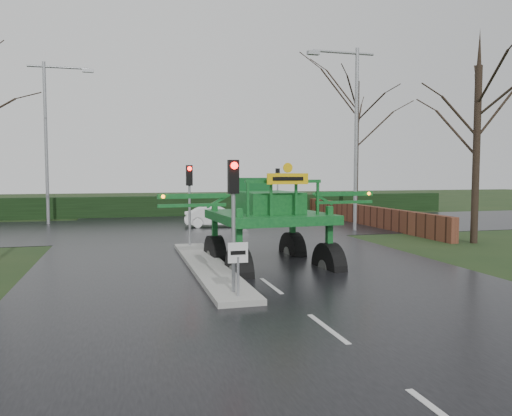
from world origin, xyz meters
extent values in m
plane|color=black|center=(0.00, 0.00, 0.00)|extent=(140.00, 140.00, 0.00)
cube|color=black|center=(0.00, 10.00, 0.00)|extent=(14.00, 80.00, 0.02)
cube|color=black|center=(0.00, 16.00, 0.01)|extent=(80.00, 12.00, 0.02)
cube|color=gray|center=(-1.30, 3.00, 0.09)|extent=(1.20, 10.00, 0.16)
cube|color=black|center=(0.00, 24.00, 0.75)|extent=(44.00, 0.90, 1.50)
cube|color=#592D1E|center=(10.50, 16.00, 0.60)|extent=(0.40, 20.00, 1.20)
cylinder|color=gray|center=(-1.30, -1.50, 0.65)|extent=(0.07, 0.07, 1.00)
cube|color=silver|center=(-1.30, -1.50, 1.25)|extent=(0.50, 0.04, 0.50)
cube|color=black|center=(-1.30, -1.52, 1.25)|extent=(0.38, 0.01, 0.10)
cylinder|color=gray|center=(-1.30, -1.00, 1.75)|extent=(0.10, 0.10, 3.50)
cube|color=black|center=(-1.30, -1.00, 3.10)|extent=(0.26, 0.22, 0.85)
sphere|color=#FF0C07|center=(-1.30, -1.13, 3.38)|extent=(0.18, 0.18, 0.18)
cylinder|color=gray|center=(-1.30, 7.50, 1.75)|extent=(0.10, 0.10, 3.50)
cube|color=black|center=(-1.30, 7.50, 3.10)|extent=(0.26, 0.22, 0.85)
sphere|color=#FF0C07|center=(-1.30, 7.37, 3.38)|extent=(0.18, 0.18, 0.18)
cylinder|color=gray|center=(6.50, 20.00, 1.75)|extent=(0.10, 0.10, 3.50)
cube|color=black|center=(6.50, 20.00, 3.10)|extent=(0.26, 0.22, 0.85)
sphere|color=#FF0C07|center=(6.50, 20.13, 3.38)|extent=(0.18, 0.18, 0.18)
cylinder|color=gray|center=(8.50, 12.00, 5.00)|extent=(0.20, 0.20, 10.00)
cylinder|color=gray|center=(7.70, 12.00, 9.70)|extent=(3.52, 0.14, 0.14)
cube|color=gray|center=(5.94, 12.00, 9.58)|extent=(0.65, 0.30, 0.20)
cylinder|color=gray|center=(-8.50, 20.00, 5.00)|extent=(0.20, 0.20, 10.00)
cylinder|color=gray|center=(-7.70, 20.00, 9.70)|extent=(3.52, 0.14, 0.14)
cube|color=gray|center=(-5.94, 20.00, 9.58)|extent=(0.65, 0.30, 0.20)
cylinder|color=black|center=(11.50, 6.00, 4.00)|extent=(0.32, 0.32, 8.00)
cone|color=black|center=(11.50, 6.00, 8.64)|extent=(0.24, 0.24, 2.00)
cylinder|color=black|center=(13.00, 21.00, 5.00)|extent=(0.32, 0.32, 10.00)
cone|color=black|center=(13.00, 21.00, 10.80)|extent=(0.24, 0.24, 2.50)
cylinder|color=black|center=(-2.17, 3.31, 0.87)|extent=(0.59, 1.77, 1.75)
cylinder|color=#595B56|center=(-2.17, 3.31, 0.87)|extent=(0.55, 0.64, 0.61)
cube|color=#0C471C|center=(-2.17, 3.31, 1.97)|extent=(0.20, 0.20, 2.01)
cylinder|color=black|center=(0.97, 3.51, 0.87)|extent=(0.59, 1.77, 1.75)
cylinder|color=#595B56|center=(0.97, 3.51, 0.87)|extent=(0.55, 0.64, 0.61)
cube|color=#0C471C|center=(0.97, 3.51, 1.97)|extent=(0.20, 0.20, 2.01)
cylinder|color=black|center=(-1.97, 0.17, 0.87)|extent=(0.59, 1.77, 1.75)
cylinder|color=#595B56|center=(-1.97, 0.17, 0.87)|extent=(0.55, 0.64, 0.61)
cube|color=#0C471C|center=(-1.97, 0.17, 1.97)|extent=(0.20, 0.20, 2.01)
cylinder|color=black|center=(1.17, 0.37, 0.87)|extent=(0.59, 1.77, 1.75)
cylinder|color=#595B56|center=(1.17, 0.37, 0.87)|extent=(0.55, 0.64, 0.61)
cube|color=#0C471C|center=(1.17, 0.37, 1.97)|extent=(0.20, 0.20, 2.01)
cube|color=#0C471C|center=(-0.50, 1.84, 2.53)|extent=(3.92, 4.41, 0.31)
cube|color=#0C471C|center=(-0.51, 2.02, 3.01)|extent=(2.08, 2.74, 0.79)
cube|color=#114A21|center=(-0.62, 3.76, 3.32)|extent=(1.37, 1.13, 1.14)
cube|color=#0C471C|center=(-0.41, 0.45, 3.80)|extent=(2.62, 0.27, 0.10)
cube|color=#0C471C|center=(-3.27, 1.32, 3.32)|extent=(2.28, 0.30, 0.16)
sphere|color=orange|center=(-4.22, 1.17, 3.32)|extent=(0.12, 0.12, 0.12)
cube|color=#0C471C|center=(2.31, 1.67, 3.32)|extent=(2.28, 0.30, 0.16)
sphere|color=orange|center=(3.28, 1.64, 3.32)|extent=(0.12, 0.12, 0.12)
cube|color=#E8B30C|center=(-0.39, 0.10, 3.89)|extent=(1.40, 0.14, 0.35)
cube|color=black|center=(-0.39, 0.10, 3.89)|extent=(1.05, 0.07, 0.12)
cylinder|color=#E8B30C|center=(-0.39, 0.10, 4.24)|extent=(0.32, 0.05, 0.31)
imported|color=white|center=(1.37, 15.78, 0.00)|extent=(3.89, 1.70, 1.24)
camera|label=1|loc=(-4.01, -13.28, 3.19)|focal=35.00mm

